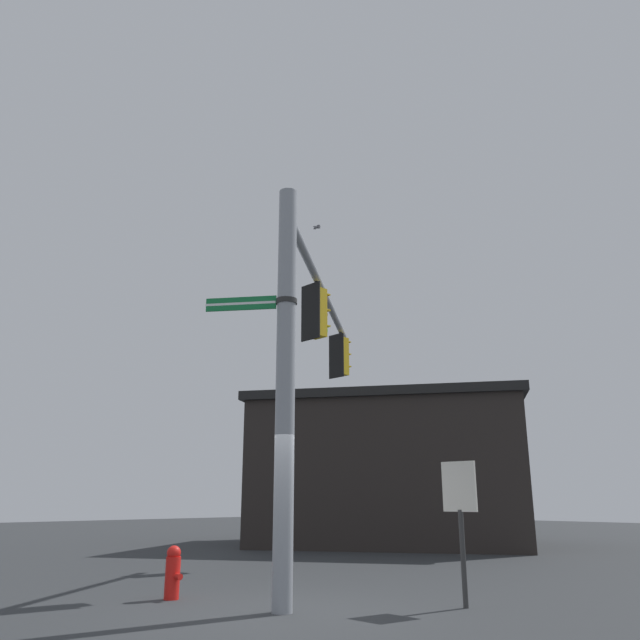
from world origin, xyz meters
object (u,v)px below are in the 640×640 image
object	(u,v)px
street_name_sign	(265,303)
bird_flying	(317,227)
traffic_light_mid_inner	(341,357)
traffic_light_nearest_pole	(317,313)
historical_marker	(460,509)
fire_hydrant	(173,572)

from	to	relation	value
street_name_sign	bird_flying	bearing A→B (deg)	130.12
traffic_light_mid_inner	street_name_sign	world-z (taller)	traffic_light_mid_inner
traffic_light_nearest_pole	historical_marker	world-z (taller)	traffic_light_nearest_pole
traffic_light_nearest_pole	traffic_light_mid_inner	world-z (taller)	same
traffic_light_mid_inner	fire_hydrant	size ratio (longest dim) A/B	1.59
historical_marker	fire_hydrant	bearing A→B (deg)	-144.81
street_name_sign	historical_marker	size ratio (longest dim) A/B	0.59
bird_flying	historical_marker	distance (m)	11.86
bird_flying	traffic_light_mid_inner	bearing A→B (deg)	-14.23
fire_hydrant	traffic_light_mid_inner	bearing A→B (deg)	109.42
fire_hydrant	historical_marker	size ratio (longest dim) A/B	0.39
fire_hydrant	street_name_sign	bearing A→B (deg)	7.03
street_name_sign	fire_hydrant	distance (m)	4.64
street_name_sign	fire_hydrant	xyz separation A→B (m)	(-1.91, -0.23, -4.22)
street_name_sign	historical_marker	bearing A→B (deg)	52.29
street_name_sign	bird_flying	distance (m)	9.92
traffic_light_mid_inner	fire_hydrant	bearing A→B (deg)	-70.58
traffic_light_mid_inner	street_name_sign	distance (m)	7.47
traffic_light_nearest_pole	street_name_sign	xyz separation A→B (m)	(1.57, -2.71, -0.72)
traffic_light_mid_inner	fire_hydrant	xyz separation A→B (m)	(2.25, -6.40, -4.94)
traffic_light_mid_inner	bird_flying	size ratio (longest dim) A/B	3.11
traffic_light_nearest_pole	fire_hydrant	xyz separation A→B (m)	(-0.33, -2.94, -4.94)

